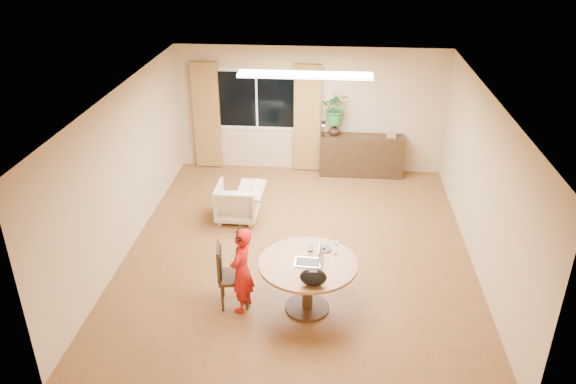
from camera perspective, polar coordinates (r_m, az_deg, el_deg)
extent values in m
plane|color=brown|center=(9.24, 1.09, -5.73)|extent=(6.50, 6.50, 0.00)
plane|color=white|center=(8.16, 1.25, 9.92)|extent=(6.50, 6.50, 0.00)
plane|color=tan|center=(11.64, 2.26, 8.31)|extent=(5.50, 0.00, 5.50)
plane|color=tan|center=(9.20, -16.20, 2.16)|extent=(0.00, 6.50, 6.50)
plane|color=tan|center=(8.90, 19.13, 0.87)|extent=(0.00, 6.50, 6.50)
cube|color=white|center=(11.67, -3.20, 9.36)|extent=(1.70, 0.02, 1.30)
cube|color=black|center=(11.66, -3.21, 9.35)|extent=(1.55, 0.01, 1.15)
cube|color=white|center=(11.66, -3.21, 9.34)|extent=(0.04, 0.01, 1.15)
cube|color=brown|center=(11.89, -8.27, 7.66)|extent=(0.55, 0.08, 2.25)
cube|color=brown|center=(11.61, 1.97, 7.45)|extent=(0.55, 0.08, 2.25)
cube|color=white|center=(9.32, 1.75, 11.80)|extent=(2.20, 0.35, 0.05)
cylinder|color=brown|center=(7.53, 2.05, -7.28)|extent=(1.33, 1.33, 0.04)
cylinder|color=black|center=(7.75, 2.00, -9.62)|extent=(0.14, 0.14, 0.72)
cylinder|color=black|center=(7.96, 1.96, -11.62)|extent=(0.62, 0.62, 0.03)
imported|color=red|center=(7.63, -4.71, -7.92)|extent=(0.52, 0.41, 1.25)
imported|color=#C5B29C|center=(9.99, -5.16, -0.98)|extent=(0.73, 0.75, 0.67)
cube|color=black|center=(11.73, 7.45, 3.69)|extent=(1.71, 0.42, 0.85)
imported|color=black|center=(11.51, 4.71, 6.33)|extent=(0.25, 0.25, 0.25)
imported|color=#315D22|center=(11.36, 4.94, 8.48)|extent=(0.63, 0.55, 0.66)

